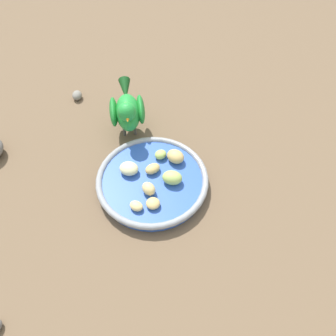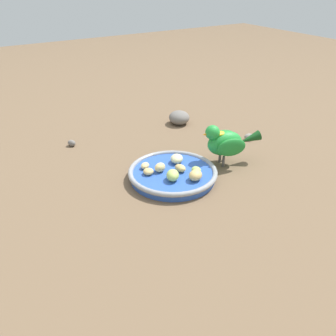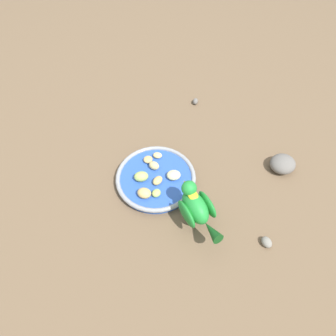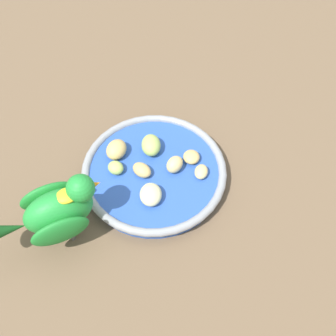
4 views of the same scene
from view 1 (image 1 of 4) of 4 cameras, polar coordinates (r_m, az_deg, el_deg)
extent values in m
plane|color=brown|center=(0.66, -2.90, -1.15)|extent=(4.00, 4.00, 0.00)
cylinder|color=#2D56B7|center=(0.64, -2.76, -2.46)|extent=(0.21, 0.21, 0.02)
torus|color=#93969B|center=(0.63, -2.80, -1.94)|extent=(0.22, 0.22, 0.01)
ellipsoid|color=#E5C67F|center=(0.61, -3.43, -3.67)|extent=(0.03, 0.03, 0.02)
ellipsoid|color=#B2CC66|center=(0.62, 0.75, -1.71)|extent=(0.05, 0.05, 0.03)
ellipsoid|color=tan|center=(0.64, -3.03, -0.22)|extent=(0.03, 0.03, 0.02)
ellipsoid|color=#B2CC66|center=(0.66, -1.32, 2.40)|extent=(0.03, 0.03, 0.02)
ellipsoid|color=tan|center=(0.59, -2.67, -6.26)|extent=(0.03, 0.04, 0.01)
ellipsoid|color=#E5C67F|center=(0.59, -5.62, -6.69)|extent=(0.03, 0.03, 0.01)
ellipsoid|color=tan|center=(0.65, 1.16, 2.35)|extent=(0.05, 0.04, 0.02)
ellipsoid|color=beige|center=(0.64, -6.92, -0.10)|extent=(0.05, 0.05, 0.02)
cylinder|color=#59544C|center=(0.73, -5.86, 6.84)|extent=(0.01, 0.01, 0.03)
cylinder|color=#59544C|center=(0.73, -7.73, 6.63)|extent=(0.01, 0.01, 0.03)
ellipsoid|color=green|center=(0.70, -7.19, 9.69)|extent=(0.10, 0.07, 0.06)
ellipsoid|color=#1E7F2D|center=(0.71, -4.85, 10.32)|extent=(0.08, 0.04, 0.05)
ellipsoid|color=#1E7F2D|center=(0.71, -9.59, 9.78)|extent=(0.08, 0.04, 0.05)
cone|color=#144719|center=(0.76, -7.56, 13.53)|extent=(0.07, 0.04, 0.04)
sphere|color=green|center=(0.65, -7.29, 9.82)|extent=(0.05, 0.05, 0.04)
cone|color=orange|center=(0.64, -7.17, 8.58)|extent=(0.02, 0.02, 0.01)
ellipsoid|color=yellow|center=(0.67, -7.35, 10.59)|extent=(0.04, 0.03, 0.01)
ellipsoid|color=gray|center=(0.85, -15.77, 12.26)|extent=(0.04, 0.03, 0.02)
camera|label=2|loc=(0.79, 74.81, 11.41)|focal=39.33mm
camera|label=3|loc=(0.86, 14.16, 62.93)|focal=32.46mm
camera|label=4|loc=(0.61, -57.59, 39.08)|focal=46.76mm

